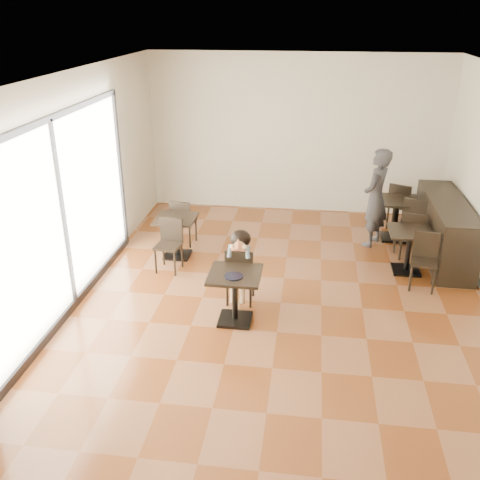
% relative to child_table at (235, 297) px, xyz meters
% --- Properties ---
extents(floor, '(6.00, 8.00, 0.01)m').
position_rel_child_table_xyz_m(floor, '(0.59, 0.57, -0.37)').
color(floor, brown).
rests_on(floor, ground).
extents(ceiling, '(6.00, 8.00, 0.01)m').
position_rel_child_table_xyz_m(ceiling, '(0.59, 0.57, 2.83)').
color(ceiling, white).
rests_on(ceiling, floor).
extents(wall_back, '(6.00, 0.01, 3.20)m').
position_rel_child_table_xyz_m(wall_back, '(0.59, 4.57, 1.23)').
color(wall_back, beige).
rests_on(wall_back, floor).
extents(wall_front, '(6.00, 0.01, 3.20)m').
position_rel_child_table_xyz_m(wall_front, '(0.59, -3.43, 1.23)').
color(wall_front, beige).
rests_on(wall_front, floor).
extents(wall_left, '(0.01, 8.00, 3.20)m').
position_rel_child_table_xyz_m(wall_left, '(-2.41, 0.57, 1.23)').
color(wall_left, beige).
rests_on(wall_left, floor).
extents(storefront_window, '(0.04, 4.50, 2.60)m').
position_rel_child_table_xyz_m(storefront_window, '(-2.38, 0.07, 1.03)').
color(storefront_window, white).
rests_on(storefront_window, floor).
extents(child_table, '(0.69, 0.69, 0.73)m').
position_rel_child_table_xyz_m(child_table, '(0.00, 0.00, 0.00)').
color(child_table, black).
rests_on(child_table, floor).
extents(child_chair, '(0.40, 0.40, 0.88)m').
position_rel_child_table_xyz_m(child_chair, '(0.00, 0.55, 0.07)').
color(child_chair, black).
rests_on(child_chair, floor).
extents(child, '(0.40, 0.56, 1.11)m').
position_rel_child_table_xyz_m(child, '(0.00, 0.55, 0.19)').
color(child, slate).
rests_on(child, child_chair).
extents(plate, '(0.25, 0.25, 0.01)m').
position_rel_child_table_xyz_m(plate, '(0.00, -0.10, 0.37)').
color(plate, black).
rests_on(plate, child_table).
extents(pizza_slice, '(0.26, 0.20, 0.06)m').
position_rel_child_table_xyz_m(pizza_slice, '(0.00, 0.36, 0.60)').
color(pizza_slice, tan).
rests_on(pizza_slice, child).
extents(adult_patron, '(0.66, 0.76, 1.77)m').
position_rel_child_table_xyz_m(adult_patron, '(2.09, 2.92, 0.52)').
color(adult_patron, '#36363B').
rests_on(adult_patron, floor).
extents(cafe_table_mid, '(0.79, 0.79, 0.72)m').
position_rel_child_table_xyz_m(cafe_table_mid, '(2.56, 1.87, -0.01)').
color(cafe_table_mid, black).
rests_on(cafe_table_mid, floor).
extents(cafe_table_left, '(0.76, 0.76, 0.71)m').
position_rel_child_table_xyz_m(cafe_table_left, '(-1.29, 1.94, -0.01)').
color(cafe_table_left, black).
rests_on(cafe_table_left, floor).
extents(cafe_table_back, '(0.97, 0.97, 0.77)m').
position_rel_child_table_xyz_m(cafe_table_back, '(2.53, 3.22, 0.02)').
color(cafe_table_back, black).
rests_on(cafe_table_back, floor).
extents(chair_mid_a, '(0.45, 0.45, 0.86)m').
position_rel_child_table_xyz_m(chair_mid_a, '(2.70, 2.42, 0.06)').
color(chair_mid_a, black).
rests_on(chair_mid_a, floor).
extents(chair_mid_b, '(0.45, 0.45, 0.86)m').
position_rel_child_table_xyz_m(chair_mid_b, '(2.70, 1.32, 0.06)').
color(chair_mid_b, black).
rests_on(chair_mid_b, floor).
extents(chair_left_a, '(0.43, 0.43, 0.86)m').
position_rel_child_table_xyz_m(chair_left_a, '(-1.29, 2.49, 0.06)').
color(chair_left_a, black).
rests_on(chair_left_a, floor).
extents(chair_left_b, '(0.43, 0.43, 0.86)m').
position_rel_child_table_xyz_m(chair_left_b, '(-1.29, 1.39, 0.06)').
color(chair_left_b, black).
rests_on(chair_left_b, floor).
extents(chair_back_a, '(0.55, 0.55, 0.93)m').
position_rel_child_table_xyz_m(chair_back_a, '(2.69, 3.77, 0.10)').
color(chair_back_a, black).
rests_on(chair_back_a, floor).
extents(chair_back_b, '(0.55, 0.55, 0.93)m').
position_rel_child_table_xyz_m(chair_back_b, '(2.69, 2.67, 0.10)').
color(chair_back_b, black).
rests_on(chair_back_b, floor).
extents(service_counter, '(0.60, 2.40, 1.00)m').
position_rel_child_table_xyz_m(service_counter, '(3.24, 2.57, 0.13)').
color(service_counter, black).
rests_on(service_counter, floor).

